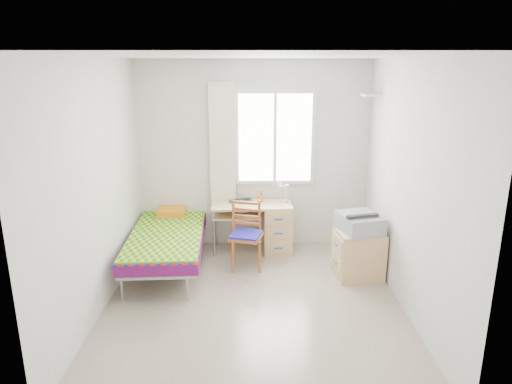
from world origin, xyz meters
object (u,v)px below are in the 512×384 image
bed (168,236)px  printer (360,222)px  desk (272,225)px  cabinet (358,254)px  chair (247,230)px

bed → printer: 2.41m
bed → desk: (1.35, 0.48, -0.03)m
desk → bed: bearing=-162.7°
desk → cabinet: size_ratio=1.90×
bed → printer: bearing=-11.1°
desk → chair: size_ratio=1.29×
chair → desk: bearing=70.8°
chair → printer: (1.35, -0.32, 0.21)m
cabinet → chair: bearing=162.1°
cabinet → bed: bearing=167.0°
bed → chair: chair is taller
desk → chair: 0.62m
desk → cabinet: (1.02, -0.82, -0.08)m
cabinet → printer: 0.41m
chair → cabinet: chair is taller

